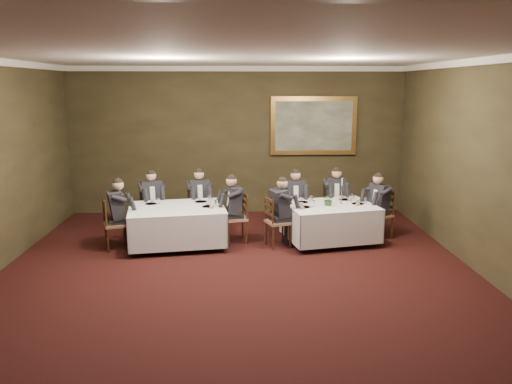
{
  "coord_description": "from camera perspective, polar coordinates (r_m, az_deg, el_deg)",
  "views": [
    {
      "loc": [
        0.03,
        -6.97,
        3.06
      ],
      "look_at": [
        0.35,
        1.94,
        1.15
      ],
      "focal_mm": 35.0,
      "sensor_mm": 36.0,
      "label": 1
    }
  ],
  "objects": [
    {
      "name": "diner_sec_backleft",
      "position": [
        10.69,
        -11.81,
        -1.96
      ],
      "size": [
        0.55,
        0.59,
        1.35
      ],
      "rotation": [
        0.0,
        0.0,
        3.52
      ],
      "color": "black",
      "rests_on": "chair_sec_backleft"
    },
    {
      "name": "crown_molding",
      "position": [
        6.98,
        -2.38,
        15.19
      ],
      "size": [
        8.0,
        10.0,
        0.12
      ],
      "color": "white",
      "rests_on": "back_wall"
    },
    {
      "name": "table_second",
      "position": [
        9.81,
        -8.99,
        -3.5
      ],
      "size": [
        2.02,
        1.65,
        0.67
      ],
      "rotation": [
        0.0,
        0.0,
        0.15
      ],
      "color": "black",
      "rests_on": "ground"
    },
    {
      "name": "chair_main_backleft",
      "position": [
        10.66,
        4.34,
        -3.03
      ],
      "size": [
        0.49,
        0.47,
        1.0
      ],
      "rotation": [
        0.0,
        0.0,
        3.27
      ],
      "color": "#906749",
      "rests_on": "ground"
    },
    {
      "name": "chair_main_endleft",
      "position": [
        9.68,
        2.47,
        -4.6
      ],
      "size": [
        0.54,
        0.55,
        1.0
      ],
      "rotation": [
        0.0,
        0.0,
        -1.25
      ],
      "color": "#906749",
      "rests_on": "ground"
    },
    {
      "name": "diner_main_backright",
      "position": [
        10.92,
        8.95,
        -1.56
      ],
      "size": [
        0.45,
        0.52,
        1.35
      ],
      "rotation": [
        0.0,
        0.0,
        3.24
      ],
      "color": "black",
      "rests_on": "chair_main_backright"
    },
    {
      "name": "painting",
      "position": [
        12.08,
        6.59,
        7.52
      ],
      "size": [
        2.05,
        0.09,
        1.39
      ],
      "color": "gold",
      "rests_on": "back_wall"
    },
    {
      "name": "diner_main_backleft",
      "position": [
        10.6,
        4.37,
        -1.86
      ],
      "size": [
        0.46,
        0.53,
        1.35
      ],
      "rotation": [
        0.0,
        0.0,
        3.27
      ],
      "color": "black",
      "rests_on": "chair_main_backleft"
    },
    {
      "name": "chair_main_endright",
      "position": [
        10.48,
        13.9,
        -3.63
      ],
      "size": [
        0.57,
        0.58,
        1.0
      ],
      "rotation": [
        0.0,
        0.0,
        2.04
      ],
      "color": "#906749",
      "rests_on": "ground"
    },
    {
      "name": "chair_sec_endright",
      "position": [
        9.95,
        -2.25,
        -4.12
      ],
      "size": [
        0.5,
        0.51,
        1.0
      ],
      "rotation": [
        0.0,
        0.0,
        1.76
      ],
      "color": "#906749",
      "rests_on": "ground"
    },
    {
      "name": "ceiling",
      "position": [
        6.99,
        -2.38,
        15.68
      ],
      "size": [
        8.0,
        10.0,
        0.1
      ],
      "primitive_type": "cube",
      "color": "silver",
      "rests_on": "back_wall"
    },
    {
      "name": "chair_sec_backleft",
      "position": [
        10.76,
        -11.78,
        -3.12
      ],
      "size": [
        0.56,
        0.55,
        1.0
      ],
      "rotation": [
        0.0,
        0.0,
        3.52
      ],
      "color": "#906749",
      "rests_on": "ground"
    },
    {
      "name": "diner_sec_endright",
      "position": [
        9.88,
        -2.32,
        -2.86
      ],
      "size": [
        0.55,
        0.48,
        1.35
      ],
      "rotation": [
        0.0,
        0.0,
        1.76
      ],
      "color": "black",
      "rests_on": "chair_sec_endright"
    },
    {
      "name": "back_wall",
      "position": [
        12.05,
        -2.2,
        5.84
      ],
      "size": [
        8.0,
        0.1,
        3.5
      ],
      "primitive_type": "cube",
      "color": "#2E2717",
      "rests_on": "ground"
    },
    {
      "name": "chair_sec_backright",
      "position": [
        10.78,
        -6.52,
        -2.91
      ],
      "size": [
        0.55,
        0.53,
        1.0
      ],
      "rotation": [
        0.0,
        0.0,
        3.45
      ],
      "color": "#906749",
      "rests_on": "ground"
    },
    {
      "name": "chair_main_backright",
      "position": [
        10.98,
        8.89,
        -2.7
      ],
      "size": [
        0.48,
        0.46,
        1.0
      ],
      "rotation": [
        0.0,
        0.0,
        3.24
      ],
      "color": "#906749",
      "rests_on": "ground"
    },
    {
      "name": "place_setting_table_second",
      "position": [
        10.11,
        -11.61,
        -1.1
      ],
      "size": [
        0.33,
        0.31,
        0.14
      ],
      "color": "white",
      "rests_on": "table_second"
    },
    {
      "name": "diner_sec_backright",
      "position": [
        10.71,
        -6.54,
        -1.75
      ],
      "size": [
        0.53,
        0.58,
        1.35
      ],
      "rotation": [
        0.0,
        0.0,
        3.45
      ],
      "color": "black",
      "rests_on": "chair_sec_backright"
    },
    {
      "name": "table_main",
      "position": [
        9.98,
        8.45,
        -3.2
      ],
      "size": [
        1.95,
        1.63,
        0.67
      ],
      "rotation": [
        0.0,
        0.0,
        0.21
      ],
      "color": "black",
      "rests_on": "ground"
    },
    {
      "name": "centerpiece",
      "position": [
        9.81,
        8.31,
        -0.77
      ],
      "size": [
        0.26,
        0.23,
        0.27
      ],
      "primitive_type": "imported",
      "rotation": [
        0.0,
        0.0,
        -0.1
      ],
      "color": "#2D5926",
      "rests_on": "table_main"
    },
    {
      "name": "diner_main_endright",
      "position": [
        10.42,
        13.91,
        -2.43
      ],
      "size": [
        0.61,
        0.57,
        1.35
      ],
      "rotation": [
        0.0,
        0.0,
        2.04
      ],
      "color": "black",
      "rests_on": "chair_main_endright"
    },
    {
      "name": "place_setting_table_main",
      "position": [
        10.1,
        5.59,
        -0.93
      ],
      "size": [
        0.33,
        0.31,
        0.14
      ],
      "color": "white",
      "rests_on": "table_main"
    },
    {
      "name": "ground",
      "position": [
        7.62,
        -2.15,
        -11.61
      ],
      "size": [
        10.0,
        10.0,
        0.0
      ],
      "primitive_type": "plane",
      "color": "black",
      "rests_on": "ground"
    },
    {
      "name": "right_wall",
      "position": [
        8.13,
        27.21,
        1.47
      ],
      "size": [
        0.1,
        10.0,
        3.5
      ],
      "primitive_type": "cube",
      "color": "#2E2717",
      "rests_on": "ground"
    },
    {
      "name": "diner_main_endleft",
      "position": [
        9.62,
        2.54,
        -3.28
      ],
      "size": [
        0.58,
        0.53,
        1.35
      ],
      "rotation": [
        0.0,
        0.0,
        -1.25
      ],
      "color": "black",
      "rests_on": "chair_main_endleft"
    },
    {
      "name": "diner_sec_endleft",
      "position": [
        9.83,
        -15.73,
        -3.4
      ],
      "size": [
        0.59,
        0.54,
        1.35
      ],
      "rotation": [
        0.0,
        0.0,
        -1.22
      ],
      "color": "black",
      "rests_on": "chair_sec_endleft"
    },
    {
      "name": "candlestick",
      "position": [
        10.02,
        9.75,
        -0.2
      ],
      "size": [
        0.08,
        0.08,
        0.52
      ],
      "color": "#BC8339",
      "rests_on": "table_main"
    },
    {
      "name": "chair_sec_endleft",
      "position": [
        9.89,
        -15.72,
        -4.68
      ],
      "size": [
        0.54,
        0.56,
        1.0
      ],
      "rotation": [
        0.0,
        0.0,
        -1.22
      ],
      "color": "#906749",
      "rests_on": "ground"
    }
  ]
}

